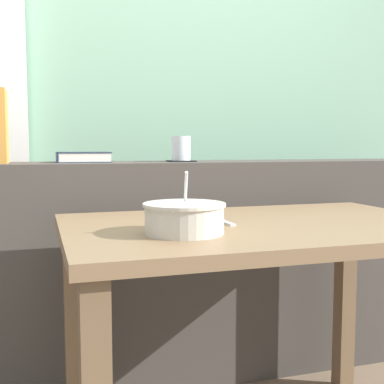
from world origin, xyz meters
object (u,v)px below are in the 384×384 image
at_px(closed_book, 83,157).
at_px(soup_bowl, 184,218).
at_px(coaster_square, 182,161).
at_px(juice_glass, 182,149).
at_px(fork_utensil, 222,221).
at_px(breakfast_table, 260,261).

distance_m(closed_book, soup_bowl, 0.79).
xyz_separation_m(coaster_square, juice_glass, (-0.00, 0.00, 0.05)).
xyz_separation_m(coaster_square, soup_bowl, (-0.20, -0.70, -0.12)).
xyz_separation_m(closed_book, fork_utensil, (0.33, -0.61, -0.17)).
height_order(breakfast_table, coaster_square, coaster_square).
bearing_deg(breakfast_table, fork_utensil, 156.88).
xyz_separation_m(breakfast_table, closed_book, (-0.44, 0.65, 0.29)).
relative_size(coaster_square, closed_book, 0.49).
bearing_deg(closed_book, soup_bowl, -76.85).
xyz_separation_m(coaster_square, closed_book, (-0.38, 0.05, 0.02)).
xyz_separation_m(breakfast_table, soup_bowl, (-0.26, -0.11, 0.15)).
distance_m(coaster_square, juice_glass, 0.05).
height_order(juice_glass, closed_book, juice_glass).
relative_size(coaster_square, soup_bowl, 0.48).
height_order(breakfast_table, soup_bowl, soup_bowl).
xyz_separation_m(breakfast_table, coaster_square, (-0.06, 0.60, 0.27)).
bearing_deg(closed_book, coaster_square, -8.03).
height_order(juice_glass, soup_bowl, juice_glass).
relative_size(coaster_square, fork_utensil, 0.59).
bearing_deg(breakfast_table, juice_glass, 95.57).
distance_m(closed_book, fork_utensil, 0.71).
height_order(closed_book, soup_bowl, closed_book).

